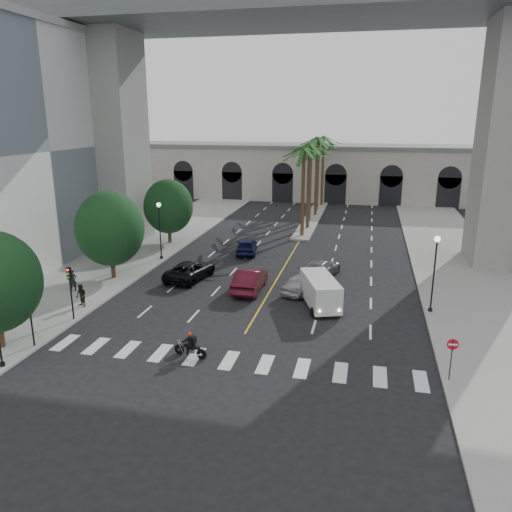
{
  "coord_description": "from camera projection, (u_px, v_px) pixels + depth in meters",
  "views": [
    {
      "loc": [
        6.86,
        -25.15,
        12.84
      ],
      "look_at": [
        -0.19,
        6.0,
        3.84
      ],
      "focal_mm": 35.0,
      "sensor_mm": 36.0,
      "label": 1
    }
  ],
  "objects": [
    {
      "name": "pedestrian_a",
      "position": [
        73.0,
        281.0,
        37.19
      ],
      "size": [
        0.72,
        0.62,
        1.66
      ],
      "primitive_type": "imported",
      "rotation": [
        0.0,
        0.0,
        0.44
      ],
      "color": "black",
      "rests_on": "sidewalk_left"
    },
    {
      "name": "palm_b",
      "position": [
        310.0,
        148.0,
        56.02
      ],
      "size": [
        3.2,
        3.2,
        10.6
      ],
      "color": "#47331E",
      "rests_on": "ground"
    },
    {
      "name": "pedestrian_b",
      "position": [
        81.0,
        296.0,
        34.16
      ],
      "size": [
        0.98,
        0.91,
        1.61
      ],
      "primitive_type": "imported",
      "rotation": [
        0.0,
        0.0,
        -0.5
      ],
      "color": "black",
      "rests_on": "sidewalk_left"
    },
    {
      "name": "motorcycle_rider",
      "position": [
        191.0,
        346.0,
        27.38
      ],
      "size": [
        1.99,
        0.6,
        1.45
      ],
      "rotation": [
        0.0,
        0.0,
        -0.19
      ],
      "color": "black",
      "rests_on": "ground"
    },
    {
      "name": "lamp_post_right",
      "position": [
        435.0,
        268.0,
        32.76
      ],
      "size": [
        0.4,
        0.4,
        5.35
      ],
      "color": "black",
      "rests_on": "ground"
    },
    {
      "name": "do_not_enter_sign",
      "position": [
        452.0,
        351.0,
        24.48
      ],
      "size": [
        0.57,
        0.08,
        2.34
      ],
      "rotation": [
        0.0,
        0.0,
        0.09
      ],
      "color": "black",
      "rests_on": "ground"
    },
    {
      "name": "median",
      "position": [
        312.0,
        218.0,
        64.19
      ],
      "size": [
        2.0,
        24.0,
        0.2
      ],
      "primitive_type": "cube",
      "color": "gray",
      "rests_on": "ground"
    },
    {
      "name": "street_tree_far",
      "position": [
        168.0,
        207.0,
        50.9
      ],
      "size": [
        5.04,
        5.04,
        6.68
      ],
      "color": "#382616",
      "rests_on": "ground"
    },
    {
      "name": "car_d",
      "position": [
        320.0,
        268.0,
        41.05
      ],
      "size": [
        3.48,
        5.34,
        1.44
      ],
      "primitive_type": "imported",
      "rotation": [
        0.0,
        0.0,
        2.82
      ],
      "color": "slate",
      "rests_on": "ground"
    },
    {
      "name": "palm_a",
      "position": [
        304.0,
        153.0,
        52.36
      ],
      "size": [
        3.2,
        3.2,
        10.3
      ],
      "color": "#47331E",
      "rests_on": "ground"
    },
    {
      "name": "ground",
      "position": [
        236.0,
        348.0,
        28.55
      ],
      "size": [
        140.0,
        140.0,
        0.0
      ],
      "primitive_type": "plane",
      "color": "black",
      "rests_on": "ground"
    },
    {
      "name": "palm_c",
      "position": [
        311.0,
        150.0,
        59.97
      ],
      "size": [
        3.2,
        3.2,
        10.1
      ],
      "color": "#47331E",
      "rests_on": "ground"
    },
    {
      "name": "palm_e",
      "position": [
        319.0,
        144.0,
        67.38
      ],
      "size": [
        3.2,
        3.2,
        10.4
      ],
      "color": "#47331E",
      "rests_on": "ground"
    },
    {
      "name": "sidewalk_right",
      "position": [
        468.0,
        283.0,
        39.42
      ],
      "size": [
        8.0,
        100.0,
        0.15
      ],
      "primitive_type": "cube",
      "color": "gray",
      "rests_on": "ground"
    },
    {
      "name": "traffic_signal_far",
      "position": [
        70.0,
        284.0,
        31.68
      ],
      "size": [
        0.25,
        0.18,
        3.65
      ],
      "color": "black",
      "rests_on": "ground"
    },
    {
      "name": "car_b",
      "position": [
        250.0,
        280.0,
        37.77
      ],
      "size": [
        1.85,
        5.19,
        1.71
      ],
      "primitive_type": "imported",
      "rotation": [
        0.0,
        0.0,
        3.15
      ],
      "color": "#450D1A",
      "rests_on": "ground"
    },
    {
      "name": "street_tree_mid",
      "position": [
        110.0,
        229.0,
        39.55
      ],
      "size": [
        5.44,
        5.44,
        7.21
      ],
      "color": "#382616",
      "rests_on": "ground"
    },
    {
      "name": "cargo_van",
      "position": [
        320.0,
        291.0,
        34.46
      ],
      "size": [
        3.42,
        5.3,
        2.12
      ],
      "rotation": [
        0.0,
        0.0,
        0.35
      ],
      "color": "silver",
      "rests_on": "ground"
    },
    {
      "name": "bridge",
      "position": [
        337.0,
        48.0,
        43.45
      ],
      "size": [
        75.0,
        13.0,
        26.0
      ],
      "color": "gray",
      "rests_on": "ground"
    },
    {
      "name": "car_e",
      "position": [
        247.0,
        246.0,
        47.94
      ],
      "size": [
        2.62,
        4.86,
        1.57
      ],
      "primitive_type": "imported",
      "rotation": [
        0.0,
        0.0,
        3.31
      ],
      "color": "#0D103F",
      "rests_on": "ground"
    },
    {
      "name": "traffic_signal_near",
      "position": [
        29.0,
        307.0,
        27.92
      ],
      "size": [
        0.25,
        0.18,
        3.65
      ],
      "color": "black",
      "rests_on": "ground"
    },
    {
      "name": "sidewalk_left",
      "position": [
        121.0,
        260.0,
        45.8
      ],
      "size": [
        8.0,
        100.0,
        0.15
      ],
      "primitive_type": "cube",
      "color": "gray",
      "rests_on": "ground"
    },
    {
      "name": "palm_d",
      "position": [
        318.0,
        142.0,
        63.45
      ],
      "size": [
        3.2,
        3.2,
        10.9
      ],
      "color": "#47331E",
      "rests_on": "ground"
    },
    {
      "name": "pier_building",
      "position": [
        325.0,
        172.0,
        79.02
      ],
      "size": [
        71.0,
        10.5,
        8.5
      ],
      "color": "beige",
      "rests_on": "ground"
    },
    {
      "name": "car_c",
      "position": [
        190.0,
        270.0,
        40.44
      ],
      "size": [
        3.28,
        5.68,
        1.49
      ],
      "primitive_type": "imported",
      "rotation": [
        0.0,
        0.0,
        2.98
      ],
      "color": "black",
      "rests_on": "ground"
    },
    {
      "name": "palm_f",
      "position": [
        324.0,
        140.0,
        71.0
      ],
      "size": [
        3.2,
        3.2,
        10.7
      ],
      "color": "#47331E",
      "rests_on": "ground"
    },
    {
      "name": "lamp_post_left_far",
      "position": [
        160.0,
        226.0,
        45.12
      ],
      "size": [
        0.4,
        0.4,
        5.35
      ],
      "color": "black",
      "rests_on": "ground"
    },
    {
      "name": "car_a",
      "position": [
        302.0,
        283.0,
        37.36
      ],
      "size": [
        3.09,
        4.56,
        1.44
      ],
      "primitive_type": "imported",
      "rotation": [
        0.0,
        0.0,
        2.78
      ],
      "color": "#B5B4B9",
      "rests_on": "ground"
    }
  ]
}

